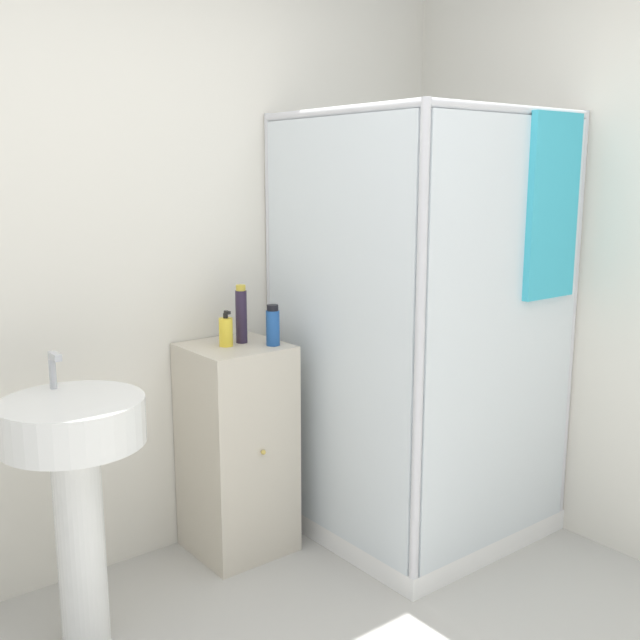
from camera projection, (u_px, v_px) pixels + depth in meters
name	position (u px, v px, depth m)	size (l,w,h in m)	color
wall_back	(114.00, 264.00, 2.95)	(6.40, 0.06, 2.50)	silver
shower_enclosure	(420.00, 432.00, 3.33)	(0.97, 1.00, 1.86)	white
vanity_cabinet	(237.00, 449.00, 3.18)	(0.39, 0.41, 0.90)	beige
sink	(76.00, 468.00, 2.48)	(0.47, 0.47, 1.01)	white
soap_dispenser	(226.00, 332.00, 3.06)	(0.06, 0.06, 0.15)	yellow
shampoo_bottle_tall_black	(241.00, 315.00, 3.11)	(0.05, 0.05, 0.24)	#281E33
shampoo_bottle_blue	(273.00, 326.00, 3.07)	(0.06, 0.06, 0.17)	#1E4C93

